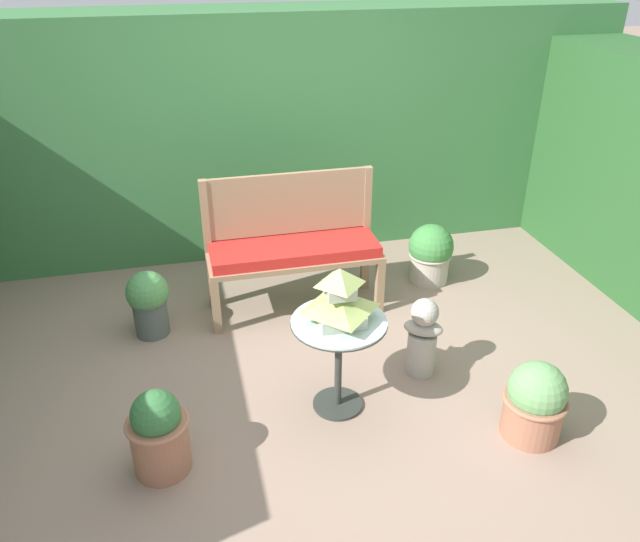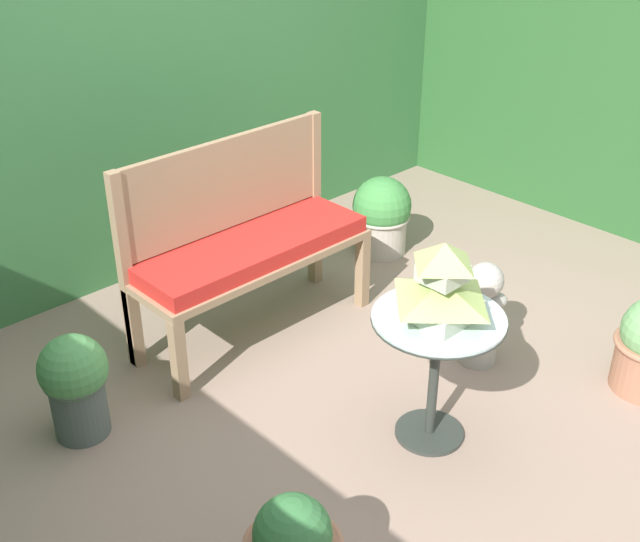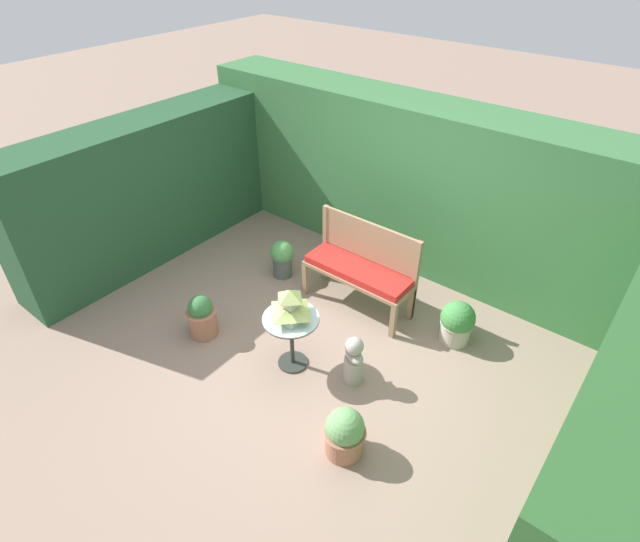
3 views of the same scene
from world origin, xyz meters
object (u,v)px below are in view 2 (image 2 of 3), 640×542
pagoda_birdhouse (442,286)px  potted_plant_bench_right (382,215)px  garden_bust (482,314)px  patio_table (437,344)px  garden_bench (253,255)px  potted_plant_patio_mid (75,383)px

pagoda_birdhouse → potted_plant_bench_right: bearing=49.7°
garden_bust → potted_plant_bench_right: (0.53, 1.16, -0.03)m
patio_table → pagoda_birdhouse: pagoda_birdhouse is taller
garden_bench → potted_plant_bench_right: (1.19, 0.18, -0.21)m
patio_table → potted_plant_patio_mid: size_ratio=1.25×
garden_bench → garden_bust: size_ratio=2.32×
pagoda_birdhouse → potted_plant_bench_right: size_ratio=0.70×
potted_plant_patio_mid → pagoda_birdhouse: bearing=-44.3°
pagoda_birdhouse → garden_bust: bearing=17.9°
garden_bench → garden_bust: bearing=-56.4°
garden_bench → potted_plant_patio_mid: size_ratio=2.59×
garden_bust → garden_bench: bearing=153.6°
potted_plant_patio_mid → potted_plant_bench_right: bearing=6.8°
garden_bust → pagoda_birdhouse: bearing=-132.0°
garden_bench → patio_table: patio_table is taller
potted_plant_patio_mid → potted_plant_bench_right: size_ratio=0.99×
garden_bust → potted_plant_bench_right: garden_bust is taller
potted_plant_patio_mid → potted_plant_bench_right: (2.28, 0.27, -0.02)m
patio_table → potted_plant_bench_right: 1.80m
patio_table → garden_bust: patio_table is taller
garden_bench → pagoda_birdhouse: bearing=-88.6°
pagoda_birdhouse → potted_plant_patio_mid: bearing=135.7°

